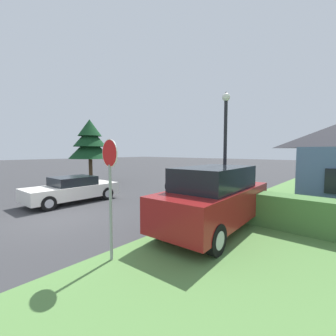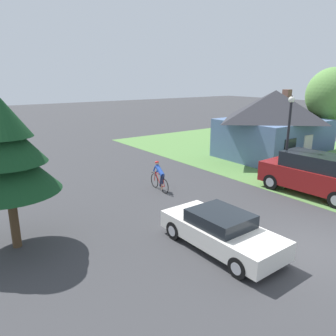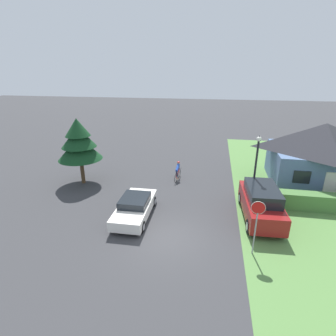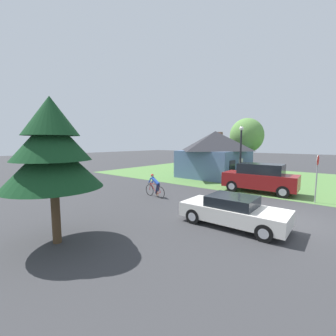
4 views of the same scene
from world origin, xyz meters
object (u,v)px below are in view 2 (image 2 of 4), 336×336
cyclist (159,177)px  sedan_left_lane (221,231)px  cottage_house (273,123)px  street_lamp (288,133)px  parked_suv_right (313,174)px  conifer_tall_near (5,152)px  deciduous_tree_right (333,95)px

cyclist → sedan_left_lane: bearing=170.5°
cottage_house → cyclist: (-10.78, -1.26, -1.74)m
cyclist → street_lamp: 6.81m
parked_suv_right → conifer_tall_near: bearing=74.0°
sedan_left_lane → deciduous_tree_right: (17.00, 5.68, 3.70)m
parked_suv_right → deciduous_tree_right: (9.59, 4.52, 3.29)m
street_lamp → conifer_tall_near: 12.71m
cottage_house → street_lamp: size_ratio=1.57×
cyclist → street_lamp: street_lamp is taller
cottage_house → cyclist: cottage_house is taller
parked_suv_right → deciduous_tree_right: size_ratio=0.79×
parked_suv_right → street_lamp: street_lamp is taller
cottage_house → cyclist: 10.99m
street_lamp → deciduous_tree_right: (9.92, 3.19, 1.41)m
cottage_house → deciduous_tree_right: size_ratio=1.18×
parked_suv_right → sedan_left_lane: bearing=96.1°
cottage_house → conifer_tall_near: (-18.02, -3.14, 0.85)m
parked_suv_right → deciduous_tree_right: deciduous_tree_right is taller
cyclist → conifer_tall_near: conifer_tall_near is taller
cyclist → conifer_tall_near: 7.92m
street_lamp → deciduous_tree_right: size_ratio=0.75×
sedan_left_lane → street_lamp: 7.85m
sedan_left_lane → cottage_house: bearing=-60.5°
cyclist → conifer_tall_near: (-7.24, -1.88, 2.60)m
street_lamp → cyclist: bearing=146.1°
cyclist → parked_suv_right: (5.68, -4.92, 0.33)m
sedan_left_lane → cyclist: 6.32m
street_lamp → conifer_tall_near: size_ratio=0.93×
conifer_tall_near → parked_suv_right: bearing=-13.3°
cottage_house → conifer_tall_near: 18.31m
cottage_house → deciduous_tree_right: 5.14m
cottage_house → sedan_left_lane: bearing=-148.5°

